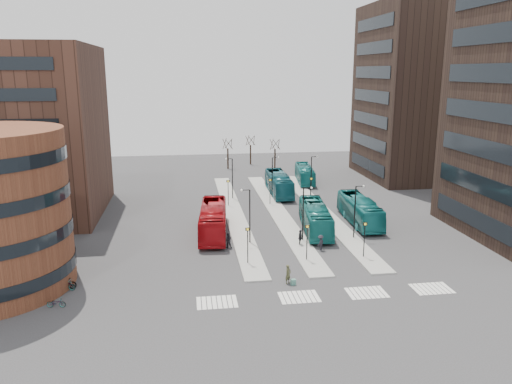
{
  "coord_description": "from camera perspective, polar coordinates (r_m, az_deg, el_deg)",
  "views": [
    {
      "loc": [
        -10.16,
        -34.21,
        18.73
      ],
      "look_at": [
        -2.2,
        21.63,
        5.0
      ],
      "focal_mm": 35.0,
      "sensor_mm": 36.0,
      "label": 1
    }
  ],
  "objects": [
    {
      "name": "ground",
      "position": [
        40.3,
        7.69,
        -14.15
      ],
      "size": [
        160.0,
        160.0,
        0.0
      ],
      "primitive_type": "plane",
      "color": "#2F2F31",
      "rests_on": "ground"
    },
    {
      "name": "bicycle_near",
      "position": [
        44.54,
        -21.88,
        -11.67
      ],
      "size": [
        1.58,
        0.72,
        0.8
      ],
      "primitive_type": "imported",
      "rotation": [
        0.0,
        0.0,
        1.45
      ],
      "color": "gray",
      "rests_on": "ground"
    },
    {
      "name": "island_mid",
      "position": [
        67.96,
        2.51,
        -2.26
      ],
      "size": [
        2.5,
        45.0,
        0.15
      ],
      "primitive_type": "cube",
      "color": "gray",
      "rests_on": "ground"
    },
    {
      "name": "teal_bus_c",
      "position": [
        64.13,
        11.76,
        -2.07
      ],
      "size": [
        3.21,
        11.86,
        3.28
      ],
      "primitive_type": "imported",
      "rotation": [
        0.0,
        0.0,
        -0.04
      ],
      "color": "#15696B",
      "rests_on": "ground"
    },
    {
      "name": "commuter_b",
      "position": [
        55.11,
        5.08,
        -5.24
      ],
      "size": [
        0.7,
        1.14,
        1.82
      ],
      "primitive_type": "imported",
      "rotation": [
        0.0,
        0.0,
        1.32
      ],
      "color": "black",
      "rests_on": "ground"
    },
    {
      "name": "teal_bus_a",
      "position": [
        60.17,
        6.79,
        -2.93
      ],
      "size": [
        4.14,
        11.95,
        3.26
      ],
      "primitive_type": "imported",
      "rotation": [
        0.0,
        0.0,
        -0.12
      ],
      "color": "#146764",
      "rests_on": "ground"
    },
    {
      "name": "bicycle_far",
      "position": [
        47.47,
        -20.96,
        -9.88
      ],
      "size": [
        1.95,
        1.16,
        0.97
      ],
      "primitive_type": "imported",
      "rotation": [
        0.0,
        0.0,
        1.27
      ],
      "color": "gray",
      "rests_on": "ground"
    },
    {
      "name": "traveller",
      "position": [
        45.66,
        3.69,
        -9.35
      ],
      "size": [
        0.77,
        0.74,
        1.78
      ],
      "primitive_type": "imported",
      "rotation": [
        0.0,
        0.0,
        0.71
      ],
      "color": "#434429",
      "rests_on": "ground"
    },
    {
      "name": "lamp_posts",
      "position": [
        65.29,
        3.41,
        0.24
      ],
      "size": [
        14.04,
        20.24,
        6.12
      ],
      "color": "black",
      "rests_on": "ground"
    },
    {
      "name": "commuter_a",
      "position": [
        54.35,
        -3.21,
        -5.53
      ],
      "size": [
        0.86,
        0.67,
        1.74
      ],
      "primitive_type": "imported",
      "rotation": [
        0.0,
        0.0,
        3.16
      ],
      "color": "black",
      "rests_on": "ground"
    },
    {
      "name": "teal_bus_d",
      "position": [
        86.22,
        5.59,
        2.07
      ],
      "size": [
        3.76,
        10.75,
        2.93
      ],
      "primitive_type": "imported",
      "rotation": [
        0.0,
        0.0,
        -0.13
      ],
      "color": "#167171",
      "rests_on": "ground"
    },
    {
      "name": "suitcase",
      "position": [
        45.63,
        4.27,
        -10.23
      ],
      "size": [
        0.49,
        0.42,
        0.53
      ],
      "primitive_type": "cube",
      "rotation": [
        0.0,
        0.0,
        0.21
      ],
      "color": "navy",
      "rests_on": "ground"
    },
    {
      "name": "sign_poles",
      "position": [
        60.64,
        3.37,
        -1.96
      ],
      "size": [
        12.45,
        22.12,
        3.65
      ],
      "color": "black",
      "rests_on": "ground"
    },
    {
      "name": "island_left",
      "position": [
        67.14,
        -2.54,
        -2.46
      ],
      "size": [
        2.5,
        45.0,
        0.15
      ],
      "primitive_type": "cube",
      "color": "gray",
      "rests_on": "ground"
    },
    {
      "name": "tower_far",
      "position": [
        94.24,
        18.79,
        10.7
      ],
      "size": [
        20.12,
        20.0,
        30.0
      ],
      "color": "black",
      "rests_on": "ground"
    },
    {
      "name": "island_right",
      "position": [
        69.28,
        7.39,
        -2.05
      ],
      "size": [
        2.5,
        45.0,
        0.15
      ],
      "primitive_type": "cube",
      "color": "gray",
      "rests_on": "ground"
    },
    {
      "name": "teal_bus_b",
      "position": [
        77.56,
        2.62,
        0.95
      ],
      "size": [
        3.02,
        11.95,
        3.31
      ],
      "primitive_type": "imported",
      "rotation": [
        0.0,
        0.0,
        -0.02
      ],
      "color": "#13545F",
      "rests_on": "ground"
    },
    {
      "name": "red_bus",
      "position": [
        58.73,
        -4.91,
        -3.19
      ],
      "size": [
        3.98,
        12.68,
        3.48
      ],
      "primitive_type": "imported",
      "rotation": [
        0.0,
        0.0,
        -0.09
      ],
      "color": "#A20C12",
      "rests_on": "ground"
    },
    {
      "name": "bare_trees",
      "position": [
        99.02,
        -0.57,
        4.38
      ],
      "size": [
        10.97,
        8.14,
        5.9
      ],
      "color": "black",
      "rests_on": "ground"
    },
    {
      "name": "crosswalk_stripes",
      "position": [
        44.18,
        8.5,
        -11.55
      ],
      "size": [
        22.35,
        2.4,
        0.01
      ],
      "color": "silver",
      "rests_on": "ground"
    },
    {
      "name": "bicycle_mid",
      "position": [
        47.53,
        -20.94,
        -9.78
      ],
      "size": [
        1.85,
        0.76,
        1.08
      ],
      "primitive_type": "imported",
      "rotation": [
        0.0,
        0.0,
        1.71
      ],
      "color": "gray",
      "rests_on": "ground"
    },
    {
      "name": "commuter_c",
      "position": [
        54.06,
        7.38,
        -5.76
      ],
      "size": [
        1.2,
        1.22,
        1.69
      ],
      "primitive_type": "imported",
      "rotation": [
        0.0,
        0.0,
        3.96
      ],
      "color": "black",
      "rests_on": "ground"
    }
  ]
}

